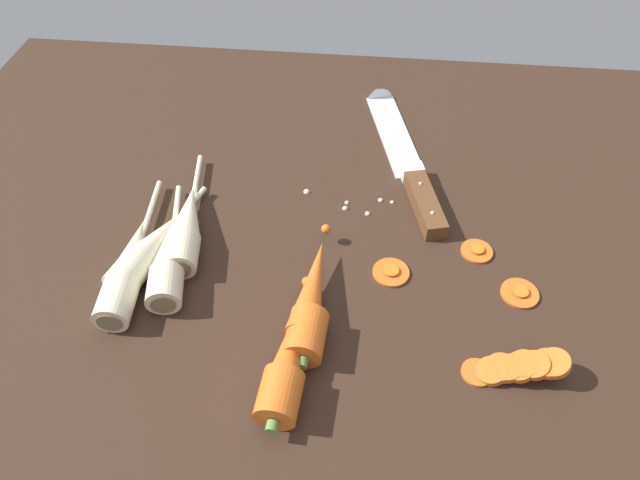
{
  "coord_description": "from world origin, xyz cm",
  "views": [
    {
      "loc": [
        4.84,
        -48.15,
        52.16
      ],
      "look_at": [
        0.0,
        -2.0,
        1.5
      ],
      "focal_mm": 31.53,
      "sensor_mm": 36.0,
      "label": 1
    }
  ],
  "objects_px": {
    "carrot_slice_stack": "(517,367)",
    "parsnip_mid_right": "(187,226)",
    "parsnip_front": "(148,251)",
    "carrot_slice_stray_mid": "(391,271)",
    "carrot_slice_stray_far": "(520,292)",
    "parsnip_mid_left": "(168,260)",
    "carrot_slice_stray_near": "(477,250)",
    "chefs_knife": "(401,149)",
    "whole_carrot_second": "(288,359)",
    "whole_carrot": "(311,301)",
    "parsnip_back": "(128,268)"
  },
  "relations": [
    {
      "from": "parsnip_front",
      "to": "carrot_slice_stray_mid",
      "type": "distance_m",
      "value": 0.29
    },
    {
      "from": "carrot_slice_stray_near",
      "to": "carrot_slice_stray_mid",
      "type": "xyz_separation_m",
      "value": [
        -0.1,
        -0.04,
        0.0
      ]
    },
    {
      "from": "whole_carrot_second",
      "to": "parsnip_mid_right",
      "type": "distance_m",
      "value": 0.23
    },
    {
      "from": "whole_carrot",
      "to": "parsnip_mid_left",
      "type": "relative_size",
      "value": 0.99
    },
    {
      "from": "whole_carrot_second",
      "to": "carrot_slice_stray_mid",
      "type": "height_order",
      "value": "whole_carrot_second"
    },
    {
      "from": "chefs_knife",
      "to": "carrot_slice_stray_near",
      "type": "distance_m",
      "value": 0.21
    },
    {
      "from": "parsnip_front",
      "to": "carrot_slice_stray_far",
      "type": "xyz_separation_m",
      "value": [
        0.44,
        -0.0,
        -0.02
      ]
    },
    {
      "from": "parsnip_back",
      "to": "parsnip_mid_right",
      "type": "bearing_deg",
      "value": 55.78
    },
    {
      "from": "parsnip_back",
      "to": "parsnip_front",
      "type": "bearing_deg",
      "value": 62.31
    },
    {
      "from": "whole_carrot",
      "to": "parsnip_front",
      "type": "height_order",
      "value": "whole_carrot"
    },
    {
      "from": "parsnip_back",
      "to": "carrot_slice_stack",
      "type": "height_order",
      "value": "parsnip_back"
    },
    {
      "from": "whole_carrot",
      "to": "parsnip_mid_right",
      "type": "distance_m",
      "value": 0.19
    },
    {
      "from": "parsnip_front",
      "to": "carrot_slice_stray_far",
      "type": "distance_m",
      "value": 0.44
    },
    {
      "from": "chefs_knife",
      "to": "parsnip_mid_left",
      "type": "xyz_separation_m",
      "value": [
        -0.27,
        -0.25,
        0.01
      ]
    },
    {
      "from": "whole_carrot_second",
      "to": "parsnip_front",
      "type": "height_order",
      "value": "whole_carrot_second"
    },
    {
      "from": "parsnip_mid_right",
      "to": "carrot_slice_stray_mid",
      "type": "distance_m",
      "value": 0.26
    },
    {
      "from": "whole_carrot_second",
      "to": "carrot_slice_stray_mid",
      "type": "distance_m",
      "value": 0.17
    },
    {
      "from": "parsnip_front",
      "to": "parsnip_mid_left",
      "type": "bearing_deg",
      "value": -22.02
    },
    {
      "from": "chefs_knife",
      "to": "carrot_slice_stack",
      "type": "xyz_separation_m",
      "value": [
        0.12,
        -0.35,
        0.01
      ]
    },
    {
      "from": "carrot_slice_stack",
      "to": "carrot_slice_stray_near",
      "type": "height_order",
      "value": "carrot_slice_stack"
    },
    {
      "from": "parsnip_mid_left",
      "to": "parsnip_back",
      "type": "distance_m",
      "value": 0.05
    },
    {
      "from": "parsnip_mid_right",
      "to": "carrot_slice_stray_mid",
      "type": "bearing_deg",
      "value": -7.45
    },
    {
      "from": "whole_carrot_second",
      "to": "parsnip_mid_right",
      "type": "relative_size",
      "value": 0.85
    },
    {
      "from": "whole_carrot_second",
      "to": "parsnip_mid_left",
      "type": "distance_m",
      "value": 0.2
    },
    {
      "from": "whole_carrot_second",
      "to": "carrot_slice_stack",
      "type": "distance_m",
      "value": 0.23
    },
    {
      "from": "parsnip_mid_left",
      "to": "carrot_slice_stack",
      "type": "xyz_separation_m",
      "value": [
        0.39,
        -0.1,
        -0.01
      ]
    },
    {
      "from": "carrot_slice_stray_mid",
      "to": "carrot_slice_stray_far",
      "type": "bearing_deg",
      "value": -6.06
    },
    {
      "from": "chefs_knife",
      "to": "carrot_slice_stray_mid",
      "type": "distance_m",
      "value": 0.23
    },
    {
      "from": "whole_carrot_second",
      "to": "parsnip_front",
      "type": "relative_size",
      "value": 0.97
    },
    {
      "from": "whole_carrot",
      "to": "parsnip_front",
      "type": "bearing_deg",
      "value": 165.05
    },
    {
      "from": "whole_carrot_second",
      "to": "parsnip_back",
      "type": "distance_m",
      "value": 0.23
    },
    {
      "from": "whole_carrot",
      "to": "carrot_slice_stack",
      "type": "height_order",
      "value": "whole_carrot"
    },
    {
      "from": "parsnip_front",
      "to": "carrot_slice_stray_near",
      "type": "height_order",
      "value": "parsnip_front"
    },
    {
      "from": "carrot_slice_stack",
      "to": "carrot_slice_stray_far",
      "type": "height_order",
      "value": "carrot_slice_stack"
    },
    {
      "from": "carrot_slice_stray_near",
      "to": "carrot_slice_stray_mid",
      "type": "distance_m",
      "value": 0.11
    },
    {
      "from": "whole_carrot_second",
      "to": "carrot_slice_stray_far",
      "type": "distance_m",
      "value": 0.28
    },
    {
      "from": "carrot_slice_stray_mid",
      "to": "chefs_knife",
      "type": "bearing_deg",
      "value": 87.43
    },
    {
      "from": "carrot_slice_stack",
      "to": "parsnip_mid_right",
      "type": "bearing_deg",
      "value": 158.18
    },
    {
      "from": "carrot_slice_stack",
      "to": "carrot_slice_stray_far",
      "type": "bearing_deg",
      "value": 79.58
    },
    {
      "from": "chefs_knife",
      "to": "parsnip_front",
      "type": "distance_m",
      "value": 0.39
    },
    {
      "from": "carrot_slice_stray_near",
      "to": "carrot_slice_stray_far",
      "type": "relative_size",
      "value": 0.89
    },
    {
      "from": "carrot_slice_stray_mid",
      "to": "whole_carrot_second",
      "type": "bearing_deg",
      "value": -126.22
    },
    {
      "from": "parsnip_mid_right",
      "to": "carrot_slice_stray_near",
      "type": "distance_m",
      "value": 0.36
    },
    {
      "from": "parsnip_front",
      "to": "carrot_slice_stray_near",
      "type": "xyz_separation_m",
      "value": [
        0.39,
        0.06,
        -0.02
      ]
    },
    {
      "from": "whole_carrot",
      "to": "parsnip_back",
      "type": "xyz_separation_m",
      "value": [
        -0.22,
        0.03,
        -0.0
      ]
    },
    {
      "from": "parsnip_mid_left",
      "to": "carrot_slice_stray_near",
      "type": "height_order",
      "value": "parsnip_mid_left"
    },
    {
      "from": "carrot_slice_stray_mid",
      "to": "parsnip_back",
      "type": "bearing_deg",
      "value": -172.53
    },
    {
      "from": "parsnip_mid_right",
      "to": "parsnip_back",
      "type": "relative_size",
      "value": 0.92
    },
    {
      "from": "parsnip_front",
      "to": "carrot_slice_stack",
      "type": "bearing_deg",
      "value": -14.6
    },
    {
      "from": "parsnip_mid_right",
      "to": "whole_carrot_second",
      "type": "bearing_deg",
      "value": -48.68
    }
  ]
}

